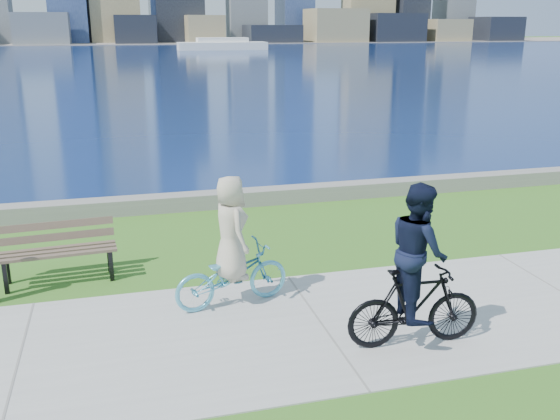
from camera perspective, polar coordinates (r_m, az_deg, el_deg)
The scene contains 9 objects.
ground at distance 8.95m, azimuth 3.82°, elevation -10.45°, with size 320.00×320.00×0.00m, color #31671B.
concrete_path at distance 8.94m, azimuth 3.82°, elevation -10.39°, with size 80.00×3.50×0.02m, color #A8A7A3.
seawall at distance 14.51m, azimuth -3.96°, elevation 1.10°, with size 90.00×0.50×0.35m, color slate.
bay_water at distance 79.67m, azimuth -13.32°, elevation 13.43°, with size 320.00×131.00×0.01m, color #0C2050.
far_shore at distance 137.61m, azimuth -14.22°, elevation 14.64°, with size 320.00×30.00×0.12m, color gray.
ferry_far at distance 98.99m, azimuth -5.30°, elevation 14.81°, with size 13.49×3.85×1.83m.
park_bench at distance 10.80m, azimuth -19.67°, elevation -3.19°, with size 1.87×0.76×0.95m.
cyclist_woman at distance 9.24m, azimuth -4.46°, elevation -4.42°, with size 0.97×1.87×1.98m.
cyclist_man at distance 8.19m, azimuth 12.35°, elevation -6.22°, with size 0.72×1.82×2.19m.
Camera 1 is at (-2.60, -7.52, 4.09)m, focal length 40.00 mm.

